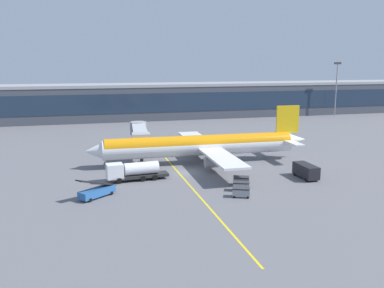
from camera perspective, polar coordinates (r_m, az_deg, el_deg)
ground_plane at (r=77.90m, az=-0.79°, el=-3.96°), size 700.00×700.00×0.00m
apron_lead_in_line at (r=79.45m, az=-2.16°, el=-3.66°), size 0.92×80.00×0.01m
terminal_building at (r=155.51m, az=-2.89°, el=6.01°), size 222.79×16.79×12.88m
main_airliner at (r=84.46m, az=1.36°, el=-0.17°), size 46.77×37.16×11.43m
jet_bridge at (r=92.64m, az=-7.27°, el=1.38°), size 5.52×19.92×6.43m
fuel_tanker at (r=72.97m, az=-8.12°, el=-3.69°), size 10.96×3.30×3.25m
lavatory_truck at (r=76.48m, az=15.52°, el=-3.56°), size 2.32×5.80×2.50m
belt_loader at (r=65.22m, az=-12.99°, el=-6.36°), size 6.23×5.33×3.49m
baggage_cart_0 at (r=64.23m, az=6.80°, el=-6.62°), size 3.03×2.42×1.48m
baggage_cart_1 at (r=67.28m, az=6.81°, el=-5.79°), size 3.03×2.42×1.48m
baggage_cart_2 at (r=70.35m, az=6.82°, el=-5.04°), size 3.03×2.42×1.48m
apron_light_mast_0 at (r=168.91m, az=19.34°, el=7.78°), size 2.80×0.50×20.64m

